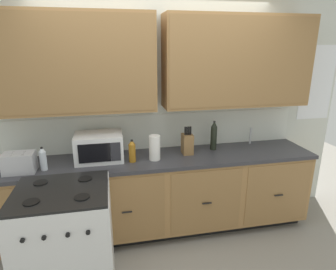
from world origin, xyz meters
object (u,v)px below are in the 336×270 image
(microwave, at_px, (99,147))
(bottle_dark, at_px, (214,136))
(stove_range, at_px, (66,240))
(toaster, at_px, (19,163))
(paper_towel_roll, at_px, (155,148))
(bottle_amber, at_px, (132,151))
(knife_block, at_px, (187,144))
(bottle_clear, at_px, (43,159))

(microwave, distance_m, bottle_dark, 1.27)
(stove_range, distance_m, toaster, 0.85)
(paper_towel_roll, bearing_deg, toaster, -177.31)
(stove_range, relative_size, bottle_amber, 4.03)
(knife_block, distance_m, bottle_amber, 0.62)
(bottle_clear, bearing_deg, stove_range, -67.03)
(bottle_dark, bearing_deg, knife_block, -167.45)
(stove_range, relative_size, microwave, 1.98)
(microwave, xyz_separation_m, bottle_dark, (1.27, 0.06, 0.02))
(knife_block, height_order, paper_towel_roll, knife_block)
(stove_range, height_order, microwave, microwave)
(stove_range, xyz_separation_m, knife_block, (1.23, 0.67, 0.55))
(knife_block, height_order, bottle_clear, knife_block)
(microwave, distance_m, paper_towel_roll, 0.57)
(stove_range, xyz_separation_m, bottle_clear, (-0.22, 0.52, 0.55))
(knife_block, relative_size, paper_towel_roll, 1.19)
(paper_towel_roll, relative_size, bottle_dark, 0.78)
(toaster, height_order, knife_block, knife_block)
(stove_range, bearing_deg, bottle_amber, 41.91)
(knife_block, height_order, bottle_amber, knife_block)
(paper_towel_roll, bearing_deg, bottle_clear, -177.37)
(toaster, relative_size, bottle_amber, 1.19)
(toaster, relative_size, paper_towel_roll, 1.08)
(toaster, height_order, bottle_amber, bottle_amber)
(toaster, bearing_deg, bottle_amber, 2.52)
(microwave, relative_size, bottle_dark, 1.43)
(toaster, height_order, bottle_clear, bottle_clear)
(knife_block, bearing_deg, bottle_dark, 12.55)
(microwave, relative_size, bottle_amber, 2.03)
(knife_block, bearing_deg, stove_range, -151.47)
(toaster, distance_m, paper_towel_roll, 1.29)
(paper_towel_roll, xyz_separation_m, bottle_clear, (-1.08, -0.05, -0.02))
(bottle_dark, bearing_deg, microwave, -177.41)
(stove_range, relative_size, bottle_clear, 4.10)
(knife_block, xyz_separation_m, paper_towel_roll, (-0.38, -0.10, 0.01))
(microwave, height_order, bottle_clear, microwave)
(paper_towel_roll, bearing_deg, bottle_dark, 13.63)
(microwave, relative_size, knife_block, 1.55)
(toaster, xyz_separation_m, bottle_dark, (1.99, 0.23, 0.07))
(knife_block, relative_size, bottle_amber, 1.31)
(toaster, distance_m, bottle_clear, 0.21)
(bottle_dark, bearing_deg, bottle_amber, -168.85)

